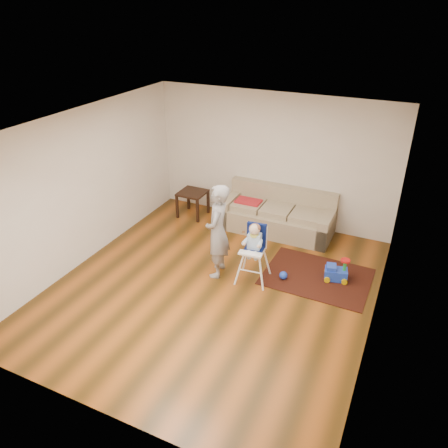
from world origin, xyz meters
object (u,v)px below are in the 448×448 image
at_px(high_chair, 254,254).
at_px(adult, 218,232).
at_px(side_table, 193,204).
at_px(ride_on_toy, 337,269).
at_px(sofa, 277,212).
at_px(toy_ball, 283,275).

bearing_deg(high_chair, adult, -178.65).
bearing_deg(side_table, ride_on_toy, -18.61).
height_order(sofa, adult, adult).
distance_m(side_table, toy_ball, 2.98).
xyz_separation_m(sofa, side_table, (-1.89, -0.09, -0.15)).
relative_size(side_table, adult, 0.34).
distance_m(ride_on_toy, toy_ball, 0.90).
bearing_deg(toy_ball, high_chair, -155.55).
bearing_deg(ride_on_toy, high_chair, -168.90).
bearing_deg(adult, side_table, -153.22).
height_order(toy_ball, high_chair, high_chair).
bearing_deg(high_chair, toy_ball, 18.72).
bearing_deg(toy_ball, ride_on_toy, 24.53).
height_order(toy_ball, adult, adult).
relative_size(sofa, high_chair, 2.09).
height_order(side_table, high_chair, high_chair).
bearing_deg(sofa, high_chair, -83.79).
bearing_deg(adult, ride_on_toy, 96.67).
bearing_deg(toy_ball, adult, -165.08).
xyz_separation_m(high_chair, adult, (-0.62, -0.08, 0.31)).
relative_size(ride_on_toy, high_chair, 0.38).
xyz_separation_m(toy_ball, high_chair, (-0.47, -0.21, 0.43)).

